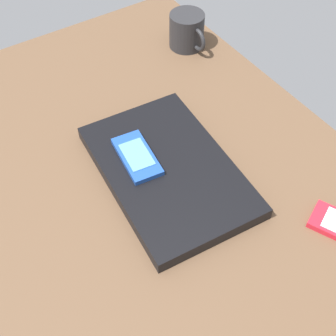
% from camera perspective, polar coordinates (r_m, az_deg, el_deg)
% --- Properties ---
extents(desk_surface, '(1.20, 0.80, 0.03)m').
position_cam_1_polar(desk_surface, '(0.81, -0.98, -6.10)').
color(desk_surface, brown).
rests_on(desk_surface, ground).
extents(laptop_closed, '(0.35, 0.24, 0.03)m').
position_cam_1_polar(laptop_closed, '(0.84, -0.00, -0.32)').
color(laptop_closed, black).
rests_on(laptop_closed, desk_surface).
extents(cell_phone_on_laptop, '(0.12, 0.07, 0.01)m').
position_cam_1_polar(cell_phone_on_laptop, '(0.84, -3.87, 1.45)').
color(cell_phone_on_laptop, '#1E479E').
rests_on(cell_phone_on_laptop, laptop_closed).
extents(coffee_mug, '(0.11, 0.08, 0.08)m').
position_cam_1_polar(coffee_mug, '(1.12, 2.39, 16.62)').
color(coffee_mug, '#262628').
rests_on(coffee_mug, desk_surface).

